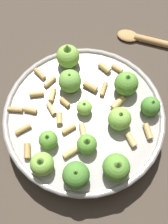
# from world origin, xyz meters

# --- Properties ---
(ground_plane) EXTENTS (2.40, 2.40, 0.00)m
(ground_plane) POSITION_xyz_m (0.00, 0.00, 0.00)
(ground_plane) COLOR #42382D
(cooking_pan) EXTENTS (0.31, 0.31, 0.11)m
(cooking_pan) POSITION_xyz_m (0.00, -0.00, 0.04)
(cooking_pan) COLOR #9E9993
(cooking_pan) RESTS_ON ground
(wooden_spoon) EXTENTS (0.25, 0.08, 0.02)m
(wooden_spoon) POSITION_xyz_m (0.17, 0.22, 0.01)
(wooden_spoon) COLOR #B2844C
(wooden_spoon) RESTS_ON ground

